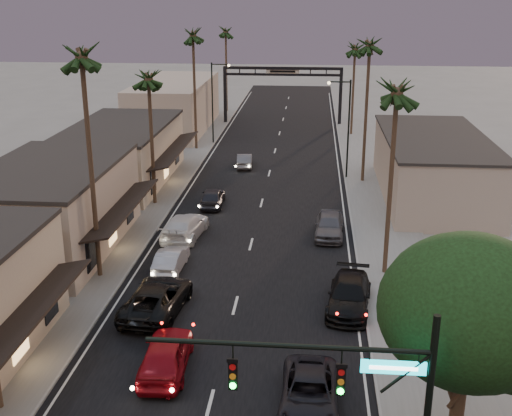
% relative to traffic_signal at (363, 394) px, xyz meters
% --- Properties ---
extents(ground, '(200.00, 200.00, 0.00)m').
position_rel_traffic_signal_xyz_m(ground, '(-5.69, 36.00, -5.08)').
color(ground, slate).
rests_on(ground, ground).
extents(road, '(14.00, 120.00, 0.02)m').
position_rel_traffic_signal_xyz_m(road, '(-5.69, 41.00, -5.08)').
color(road, black).
rests_on(road, ground).
extents(sidewalk_left, '(5.00, 92.00, 0.12)m').
position_rel_traffic_signal_xyz_m(sidewalk_left, '(-15.19, 48.00, -5.02)').
color(sidewalk_left, slate).
rests_on(sidewalk_left, ground).
extents(sidewalk_right, '(5.00, 92.00, 0.12)m').
position_rel_traffic_signal_xyz_m(sidewalk_right, '(3.81, 48.00, -5.02)').
color(sidewalk_right, slate).
rests_on(sidewalk_right, ground).
extents(storefront_mid, '(8.00, 14.00, 5.50)m').
position_rel_traffic_signal_xyz_m(storefront_mid, '(-18.69, 22.00, -2.33)').
color(storefront_mid, '#A08F80').
rests_on(storefront_mid, ground).
extents(storefront_far, '(8.00, 16.00, 5.00)m').
position_rel_traffic_signal_xyz_m(storefront_far, '(-18.69, 38.00, -2.58)').
color(storefront_far, tan).
rests_on(storefront_far, ground).
extents(storefront_dist, '(8.00, 20.00, 6.00)m').
position_rel_traffic_signal_xyz_m(storefront_dist, '(-18.69, 61.00, -2.08)').
color(storefront_dist, '#A08F80').
rests_on(storefront_dist, ground).
extents(building_right, '(8.00, 18.00, 5.00)m').
position_rel_traffic_signal_xyz_m(building_right, '(8.31, 36.00, -2.58)').
color(building_right, '#A08F80').
rests_on(building_right, ground).
extents(traffic_signal, '(8.51, 0.22, 7.80)m').
position_rel_traffic_signal_xyz_m(traffic_signal, '(0.00, 0.00, 0.00)').
color(traffic_signal, black).
rests_on(traffic_signal, ground).
extents(corner_tree, '(6.20, 6.20, 8.80)m').
position_rel_traffic_signal_xyz_m(corner_tree, '(3.79, 3.45, 0.90)').
color(corner_tree, '#38281C').
rests_on(corner_tree, ground).
extents(arch, '(15.20, 0.40, 7.27)m').
position_rel_traffic_signal_xyz_m(arch, '(-5.69, 66.00, 0.45)').
color(arch, black).
rests_on(arch, ground).
extents(streetlight_right, '(2.13, 0.30, 9.00)m').
position_rel_traffic_signal_xyz_m(streetlight_right, '(1.23, 41.00, 0.25)').
color(streetlight_right, black).
rests_on(streetlight_right, ground).
extents(streetlight_left, '(2.13, 0.30, 9.00)m').
position_rel_traffic_signal_xyz_m(streetlight_left, '(-12.61, 54.00, 0.25)').
color(streetlight_left, black).
rests_on(streetlight_left, ground).
extents(palm_lb, '(3.20, 3.20, 15.20)m').
position_rel_traffic_signal_xyz_m(palm_lb, '(-14.29, 18.00, 8.30)').
color(palm_lb, '#38281C').
rests_on(palm_lb, ground).
extents(palm_lc, '(3.20, 3.20, 12.20)m').
position_rel_traffic_signal_xyz_m(palm_lc, '(-14.29, 32.00, 5.39)').
color(palm_lc, '#38281C').
rests_on(palm_lc, ground).
extents(palm_ld, '(3.20, 3.20, 14.20)m').
position_rel_traffic_signal_xyz_m(palm_ld, '(-14.29, 51.00, 7.33)').
color(palm_ld, '#38281C').
rests_on(palm_ld, ground).
extents(palm_ra, '(3.20, 3.20, 13.20)m').
position_rel_traffic_signal_xyz_m(palm_ra, '(2.91, 20.00, 6.36)').
color(palm_ra, '#38281C').
rests_on(palm_ra, ground).
extents(palm_rb, '(3.20, 3.20, 14.20)m').
position_rel_traffic_signal_xyz_m(palm_rb, '(2.91, 40.00, 7.33)').
color(palm_rb, '#38281C').
rests_on(palm_rb, ground).
extents(palm_rc, '(3.20, 3.20, 12.20)m').
position_rel_traffic_signal_xyz_m(palm_rc, '(2.91, 60.00, 5.39)').
color(palm_rc, '#38281C').
rests_on(palm_rc, ground).
extents(palm_far, '(3.20, 3.20, 13.20)m').
position_rel_traffic_signal_xyz_m(palm_far, '(-13.99, 74.00, 6.36)').
color(palm_far, '#38281C').
rests_on(palm_far, ground).
extents(oncoming_red, '(2.25, 5.14, 1.72)m').
position_rel_traffic_signal_xyz_m(oncoming_red, '(-8.04, 8.38, -4.22)').
color(oncoming_red, maroon).
rests_on(oncoming_red, ground).
extents(oncoming_pickup, '(3.27, 6.24, 1.68)m').
position_rel_traffic_signal_xyz_m(oncoming_pickup, '(-9.77, 13.88, -4.24)').
color(oncoming_pickup, black).
rests_on(oncoming_pickup, ground).
extents(oncoming_silver, '(1.59, 4.24, 1.38)m').
position_rel_traffic_signal_xyz_m(oncoming_silver, '(-10.21, 19.38, -4.39)').
color(oncoming_silver, gray).
rests_on(oncoming_silver, ground).
extents(oncoming_white, '(2.94, 5.96, 1.66)m').
position_rel_traffic_signal_xyz_m(oncoming_white, '(-10.42, 24.88, -4.25)').
color(oncoming_white, silver).
rests_on(oncoming_white, ground).
extents(oncoming_dgrey, '(1.89, 4.39, 1.48)m').
position_rel_traffic_signal_xyz_m(oncoming_dgrey, '(-9.56, 31.96, -4.34)').
color(oncoming_dgrey, black).
rests_on(oncoming_dgrey, ground).
extents(oncoming_grey_far, '(1.74, 4.12, 1.32)m').
position_rel_traffic_signal_xyz_m(oncoming_grey_far, '(-8.27, 44.10, -4.42)').
color(oncoming_grey_far, '#525257').
rests_on(oncoming_grey_far, ground).
extents(curbside_near, '(2.50, 5.22, 1.44)m').
position_rel_traffic_signal_xyz_m(curbside_near, '(-1.55, 6.21, -4.36)').
color(curbside_near, black).
rests_on(curbside_near, ground).
extents(curbside_black, '(2.87, 5.70, 1.59)m').
position_rel_traffic_signal_xyz_m(curbside_black, '(0.51, 15.23, -4.29)').
color(curbside_black, black).
rests_on(curbside_black, ground).
extents(curbside_grey, '(2.19, 4.95, 1.66)m').
position_rel_traffic_signal_xyz_m(curbside_grey, '(-0.35, 26.06, -4.25)').
color(curbside_grey, '#4C4C51').
rests_on(curbside_grey, ground).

